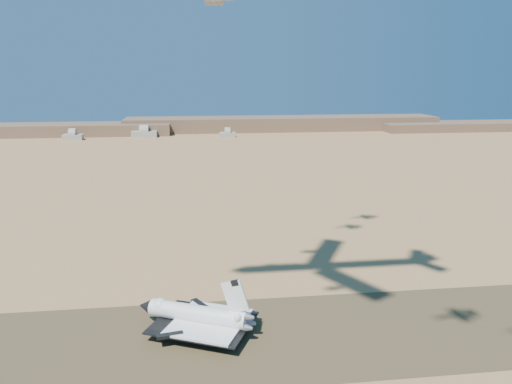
{
  "coord_description": "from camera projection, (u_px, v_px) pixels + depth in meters",
  "views": [
    {
      "loc": [
        -2.68,
        -130.41,
        74.69
      ],
      "look_at": [
        15.11,
        8.0,
        41.6
      ],
      "focal_mm": 35.0,
      "sensor_mm": 36.0,
      "label": 1
    }
  ],
  "objects": [
    {
      "name": "ground",
      "position": [
        208.0,
        340.0,
        143.42
      ],
      "size": [
        1200.0,
        1200.0,
        0.0
      ],
      "primitive_type": "plane",
      "color": "#AB7F4C",
      "rests_on": "ground"
    },
    {
      "name": "runway",
      "position": [
        208.0,
        340.0,
        143.41
      ],
      "size": [
        600.0,
        50.0,
        0.06
      ],
      "primitive_type": "cube",
      "color": "brown",
      "rests_on": "ground"
    },
    {
      "name": "ridgeline",
      "position": [
        244.0,
        126.0,
        658.65
      ],
      "size": [
        960.0,
        90.0,
        18.0
      ],
      "color": "brown",
      "rests_on": "ground"
    },
    {
      "name": "hangars",
      "position": [
        140.0,
        134.0,
        596.09
      ],
      "size": [
        200.5,
        29.5,
        30.0
      ],
      "color": "#AEA99A",
      "rests_on": "ground"
    },
    {
      "name": "shuttle",
      "position": [
        197.0,
        316.0,
        147.59
      ],
      "size": [
        37.31,
        31.92,
        18.18
      ],
      "rotation": [
        0.0,
        0.0,
        -0.43
      ],
      "color": "white",
      "rests_on": "runway"
    },
    {
      "name": "crew_a",
      "position": [
        221.0,
        336.0,
        144.27
      ],
      "size": [
        0.54,
        0.69,
        1.67
      ],
      "primitive_type": "imported",
      "rotation": [
        0.0,
        0.0,
        1.32
      ],
      "color": "#CA670B",
      "rests_on": "runway"
    },
    {
      "name": "crew_b",
      "position": [
        234.0,
        344.0,
        139.7
      ],
      "size": [
        0.76,
        0.88,
        1.58
      ],
      "primitive_type": "imported",
      "rotation": [
        0.0,
        0.0,
        2.09
      ],
      "color": "#CA670B",
      "rests_on": "runway"
    },
    {
      "name": "crew_c",
      "position": [
        229.0,
        341.0,
        141.39
      ],
      "size": [
        1.09,
        1.21,
        1.86
      ],
      "primitive_type": "imported",
      "rotation": [
        0.0,
        0.0,
        2.19
      ],
      "color": "#CA670B",
      "rests_on": "runway"
    }
  ]
}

